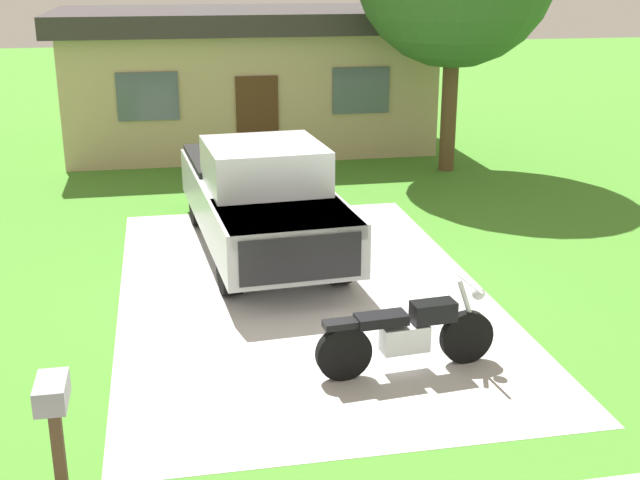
% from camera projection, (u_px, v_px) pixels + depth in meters
% --- Properties ---
extents(ground_plane, '(80.00, 80.00, 0.00)m').
position_uv_depth(ground_plane, '(303.00, 292.00, 12.12)').
color(ground_plane, '#45872B').
extents(driveway_pad, '(5.29, 8.69, 0.01)m').
position_uv_depth(driveway_pad, '(303.00, 292.00, 12.12)').
color(driveway_pad, '#BDBDBD').
rests_on(driveway_pad, ground).
extents(motorcycle, '(2.21, 0.70, 1.09)m').
position_uv_depth(motorcycle, '(408.00, 334.00, 9.64)').
color(motorcycle, black).
rests_on(motorcycle, ground).
extents(pickup_truck, '(2.41, 5.75, 1.90)m').
position_uv_depth(pickup_truck, '(260.00, 194.00, 13.67)').
color(pickup_truck, black).
rests_on(pickup_truck, ground).
extents(mailbox, '(0.26, 0.48, 1.26)m').
position_uv_depth(mailbox, '(54.00, 410.00, 7.00)').
color(mailbox, '#4C3823').
rests_on(mailbox, ground).
extents(neighbor_house, '(9.60, 5.60, 3.50)m').
position_uv_depth(neighbor_house, '(245.00, 76.00, 21.69)').
color(neighbor_house, tan).
rests_on(neighbor_house, ground).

